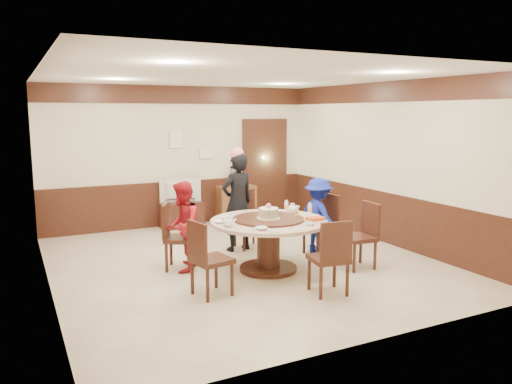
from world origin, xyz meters
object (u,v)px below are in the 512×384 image
birthday_cake (268,213)px  television (181,191)px  banquet_table (268,235)px  side_cabinet (236,203)px  thermos (232,177)px  shrimp_platter (315,220)px  tv_stand (181,215)px  person_red (183,227)px  person_standing (238,202)px  person_blue (319,216)px

birthday_cake → television: (-0.23, 3.29, -0.12)m
banquet_table → side_cabinet: 3.43m
television → thermos: (1.14, 0.03, 0.20)m
banquet_table → television: bearing=94.4°
shrimp_platter → thermos: 3.70m
birthday_cake → shrimp_platter: 0.67m
banquet_table → television: (-0.25, 3.26, 0.20)m
banquet_table → television: size_ratio=2.03×
tv_stand → side_cabinet: 1.22m
person_red → thermos: (1.99, 2.75, 0.28)m
person_red → birthday_cake: 1.25m
person_standing → person_red: bearing=19.6°
television → side_cabinet: television is taller
person_standing → thermos: (0.83, 2.09, 0.13)m
shrimp_platter → tv_stand: 3.77m
shrimp_platter → thermos: bearing=84.7°
banquet_table → shrimp_platter: bearing=-35.3°
person_standing → person_blue: bearing=134.7°
person_standing → person_blue: (1.08, -0.78, -0.19)m
person_blue → shrimp_platter: person_blue is taller
shrimp_platter → side_cabinet: (0.42, 3.68, -0.40)m
television → person_blue: bearing=126.9°
tv_stand → side_cabinet: (1.22, 0.03, 0.12)m
person_standing → tv_stand: person_standing is taller
birthday_cake → thermos: 3.45m
birthday_cake → tv_stand: birthday_cake is taller
birthday_cake → thermos: size_ratio=0.90×
tv_stand → television: bearing=180.0°
side_cabinet → thermos: (-0.08, 0.00, 0.56)m
person_red → tv_stand: person_red is taller
person_red → birthday_cake: person_red is taller
shrimp_platter → television: (-0.80, 3.65, -0.04)m
person_blue → side_cabinet: (-0.18, 2.87, -0.25)m
person_blue → banquet_table: bearing=102.3°
birthday_cake → side_cabinet: (0.98, 3.32, -0.48)m
television → tv_stand: bearing=-169.2°
birthday_cake → television: birthday_cake is taller
side_cabinet → thermos: thermos is taller
person_blue → tv_stand: (-1.39, 2.84, -0.37)m
shrimp_platter → television: 3.73m
birthday_cake → tv_stand: 3.36m
person_red → shrimp_platter: person_red is taller
tv_stand → birthday_cake: bearing=-86.0°
person_blue → thermos: person_blue is taller
person_blue → shrimp_platter: size_ratio=4.13×
person_standing → birthday_cake: size_ratio=4.78×
banquet_table → tv_stand: size_ratio=1.97×
banquet_table → thermos: (0.89, 3.29, 0.41)m
shrimp_platter → tv_stand: bearing=102.3°
person_standing → shrimp_platter: bearing=97.4°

